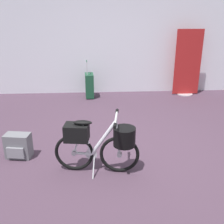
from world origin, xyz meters
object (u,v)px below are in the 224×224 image
at_px(rolling_suitcase, 89,85).
at_px(floor_banner_stand, 187,67).
at_px(backpack_on_floor, 18,146).
at_px(folding_bike_foreground, 100,142).

bearing_deg(rolling_suitcase, floor_banner_stand, 2.30).
distance_m(floor_banner_stand, backpack_on_floor, 4.15).
distance_m(floor_banner_stand, rolling_suitcase, 2.26).
bearing_deg(rolling_suitcase, folding_bike_foreground, -86.51).
xyz_separation_m(floor_banner_stand, folding_bike_foreground, (-2.05, -3.08, -0.26)).
distance_m(rolling_suitcase, backpack_on_floor, 2.75).
height_order(floor_banner_stand, backpack_on_floor, floor_banner_stand).
bearing_deg(rolling_suitcase, backpack_on_floor, -109.13).
relative_size(floor_banner_stand, rolling_suitcase, 1.78).
bearing_deg(folding_bike_foreground, rolling_suitcase, 93.49).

